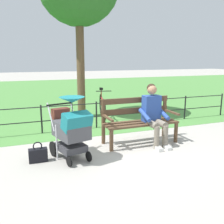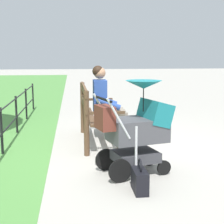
# 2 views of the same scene
# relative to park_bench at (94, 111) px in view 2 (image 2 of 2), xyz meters

# --- Properties ---
(ground_plane) EXTENTS (60.00, 60.00, 0.00)m
(ground_plane) POSITION_rel_park_bench_xyz_m (0.52, 0.12, -0.53)
(ground_plane) COLOR #ADA89E
(park_bench) EXTENTS (1.60, 0.61, 0.96)m
(park_bench) POSITION_rel_park_bench_xyz_m (0.00, 0.00, 0.00)
(park_bench) COLOR brown
(park_bench) RESTS_ON ground
(person_on_bench) EXTENTS (0.53, 0.74, 1.28)m
(person_on_bench) POSITION_rel_park_bench_xyz_m (-0.24, 0.22, 0.15)
(person_on_bench) COLOR slate
(person_on_bench) RESTS_ON ground
(stroller) EXTENTS (0.70, 0.97, 1.15)m
(stroller) POSITION_rel_park_bench_xyz_m (1.56, 0.43, 0.07)
(stroller) COLOR black
(stroller) RESTS_ON ground
(handbag) EXTENTS (0.32, 0.14, 0.37)m
(handbag) POSITION_rel_park_bench_xyz_m (2.14, 0.34, -0.40)
(handbag) COLOR black
(handbag) RESTS_ON ground
(park_fence) EXTENTS (8.36, 0.04, 0.70)m
(park_fence) POSITION_rel_park_bench_xyz_m (0.23, -1.40, -0.10)
(park_fence) COLOR black
(park_fence) RESTS_ON ground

